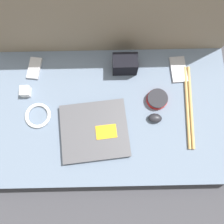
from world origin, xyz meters
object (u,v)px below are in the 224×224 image
object	(u,v)px
charger_brick	(27,91)
computer_mouse	(156,118)
phone_silver	(179,69)
camera_pouch	(126,64)
phone_black	(36,68)
laptop	(96,131)
speaker_puck	(158,99)

from	to	relation	value
charger_brick	computer_mouse	bearing A→B (deg)	-13.13
phone_silver	camera_pouch	size ratio (longest dim) A/B	1.18
phone_silver	phone_black	distance (m)	0.69
phone_silver	camera_pouch	xyz separation A→B (m)	(-0.26, 0.01, 0.04)
camera_pouch	laptop	bearing A→B (deg)	-115.25
phone_silver	camera_pouch	distance (m)	0.26
speaker_puck	phone_silver	world-z (taller)	speaker_puck
computer_mouse	phone_black	bearing A→B (deg)	162.13
laptop	computer_mouse	world-z (taller)	computer_mouse
speaker_puck	phone_black	world-z (taller)	speaker_puck
computer_mouse	charger_brick	xyz separation A→B (m)	(-0.59, 0.14, 0.00)
laptop	phone_black	bearing A→B (deg)	127.18
charger_brick	speaker_puck	bearing A→B (deg)	-4.56
laptop	phone_silver	distance (m)	0.49
computer_mouse	camera_pouch	xyz separation A→B (m)	(-0.13, 0.25, 0.03)
computer_mouse	speaker_puck	size ratio (longest dim) A/B	0.69
camera_pouch	charger_brick	bearing A→B (deg)	-166.08
phone_silver	charger_brick	distance (m)	0.72
laptop	computer_mouse	bearing A→B (deg)	4.89
speaker_puck	phone_silver	size ratio (longest dim) A/B	0.71
laptop	phone_silver	xyz separation A→B (m)	(0.40, 0.29, -0.01)
speaker_puck	phone_silver	bearing A→B (deg)	52.59
laptop	phone_silver	bearing A→B (deg)	30.02
laptop	charger_brick	size ratio (longest dim) A/B	6.87
speaker_puck	camera_pouch	size ratio (longest dim) A/B	0.84
laptop	phone_black	world-z (taller)	laptop
laptop	speaker_puck	distance (m)	0.32
laptop	computer_mouse	distance (m)	0.28
camera_pouch	charger_brick	size ratio (longest dim) A/B	2.46
phone_silver	phone_black	bearing A→B (deg)	174.91
computer_mouse	phone_silver	xyz separation A→B (m)	(0.13, 0.24, -0.01)
computer_mouse	charger_brick	bearing A→B (deg)	173.75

